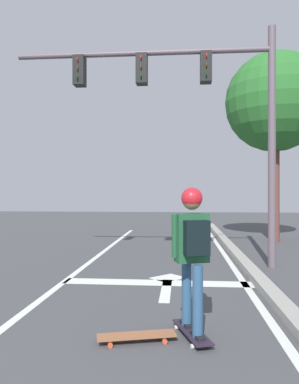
% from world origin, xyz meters
% --- Properties ---
extents(lane_line_center, '(0.12, 20.00, 0.01)m').
position_xyz_m(lane_line_center, '(0.01, 6.00, 0.00)').
color(lane_line_center, silver).
rests_on(lane_line_center, ground).
extents(lane_line_curbside, '(0.12, 20.00, 0.01)m').
position_xyz_m(lane_line_curbside, '(3.15, 6.00, 0.00)').
color(lane_line_curbside, silver).
rests_on(lane_line_curbside, ground).
extents(stop_bar, '(3.29, 0.40, 0.01)m').
position_xyz_m(stop_bar, '(1.66, 7.27, 0.00)').
color(stop_bar, silver).
rests_on(stop_bar, ground).
extents(lane_arrow_stem, '(0.16, 1.40, 0.01)m').
position_xyz_m(lane_arrow_stem, '(1.82, 6.80, 0.00)').
color(lane_arrow_stem, silver).
rests_on(lane_arrow_stem, ground).
extents(lane_arrow_head, '(0.71, 0.71, 0.01)m').
position_xyz_m(lane_arrow_head, '(1.82, 7.65, 0.00)').
color(lane_arrow_head, silver).
rests_on(lane_arrow_head, ground).
extents(curb_strip, '(0.24, 24.00, 0.14)m').
position_xyz_m(curb_strip, '(3.40, 6.00, 0.07)').
color(curb_strip, '#99968F').
rests_on(curb_strip, ground).
extents(skateboard, '(0.43, 0.81, 0.08)m').
position_xyz_m(skateboard, '(2.18, 4.88, 0.06)').
color(skateboard, '#271D2C').
rests_on(skateboard, ground).
extents(skater, '(0.42, 0.59, 1.55)m').
position_xyz_m(skater, '(2.19, 4.86, 1.04)').
color(skater, '#2B5075').
rests_on(skater, skateboard).
extents(spare_skateboard, '(0.85, 0.40, 0.08)m').
position_xyz_m(spare_skateboard, '(1.60, 4.71, 0.07)').
color(spare_skateboard, '#935A37').
rests_on(spare_skateboard, ground).
extents(traffic_signal_mast, '(5.55, 0.34, 5.05)m').
position_xyz_m(traffic_signal_mast, '(2.26, 8.77, 3.66)').
color(traffic_signal_mast, '#5E525A').
rests_on(traffic_signal_mast, ground).
extents(roadside_tree, '(3.14, 3.14, 6.02)m').
position_xyz_m(roadside_tree, '(5.04, 12.91, 4.42)').
color(roadside_tree, brown).
rests_on(roadside_tree, ground).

